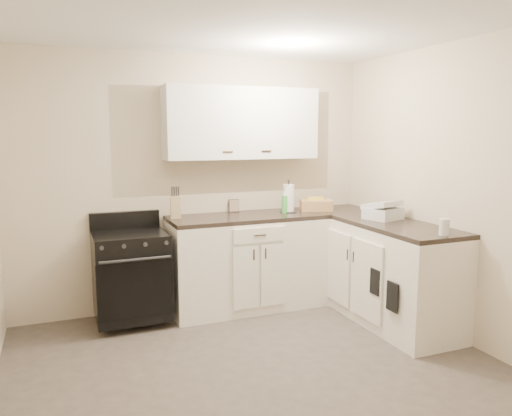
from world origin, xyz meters
name	(u,v)px	position (x,y,z in m)	size (l,w,h in m)	color
floor	(268,382)	(0.00, 0.00, 0.00)	(3.60, 3.60, 0.00)	#473F38
ceiling	(270,13)	(0.00, 0.00, 2.50)	(3.60, 3.60, 0.00)	white
wall_back	(197,183)	(0.00, 1.80, 1.25)	(3.60, 3.60, 0.00)	beige
wall_right	(473,195)	(1.80, 0.00, 1.25)	(3.60, 3.60, 0.00)	beige
wall_front	(481,279)	(0.00, -1.80, 1.25)	(3.60, 3.60, 0.00)	beige
base_cabinets_back	(248,263)	(0.43, 1.50, 0.45)	(1.55, 0.60, 0.90)	white
base_cabinets_right	(376,269)	(1.50, 0.85, 0.45)	(0.60, 1.90, 0.90)	white
countertop_back	(247,217)	(0.43, 1.50, 0.92)	(1.55, 0.60, 0.04)	black
countertop_right	(377,221)	(1.50, 0.85, 0.92)	(0.60, 1.90, 0.04)	black
upper_cabinets	(242,123)	(0.43, 1.65, 1.84)	(1.55, 0.30, 0.70)	white
stove	(131,275)	(-0.72, 1.48, 0.46)	(0.65, 0.56, 0.79)	black
knife_block	(176,207)	(-0.27, 1.60, 1.05)	(0.10, 0.09, 0.21)	tan
paper_towel	(288,198)	(0.89, 1.53, 1.08)	(0.12, 0.12, 0.28)	white
soap_bottle	(285,204)	(0.83, 1.50, 1.03)	(0.06, 0.06, 0.18)	green
picture_frame	(234,206)	(0.38, 1.76, 1.00)	(0.10, 0.01, 0.13)	black
wicker_basket	(316,205)	(1.21, 1.52, 0.99)	(0.33, 0.22, 0.11)	tan
countertop_grill	(383,213)	(1.53, 0.81, 0.99)	(0.30, 0.28, 0.11)	silver
glass_jar	(444,227)	(1.52, 0.00, 1.01)	(0.08, 0.08, 0.13)	silver
oven_mitt_near	(393,297)	(1.18, 0.17, 0.42)	(0.02, 0.14, 0.24)	black
oven_mitt_far	(375,282)	(1.18, 0.41, 0.48)	(0.02, 0.13, 0.22)	black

